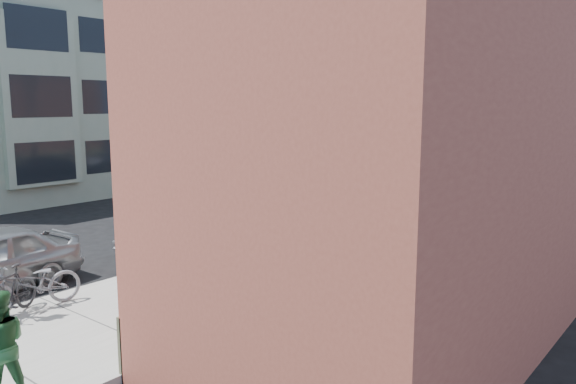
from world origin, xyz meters
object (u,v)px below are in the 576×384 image
Objects in this scene: patio_chair_a at (245,287)px; parked_bike_b at (32,285)px; parked_bike_a at (9,292)px; car_3 at (368,185)px; bus at (444,143)px; tree_leafy_far at (501,80)px; car_1 at (183,226)px; car_2 at (287,204)px; utility_pole_near at (307,73)px; tree_leafy_mid at (460,85)px; patron_grey at (242,251)px; parking_meter_near at (182,232)px; tree_bare at (348,147)px; cyclist at (171,253)px; parking_meter_far at (363,190)px; patio_chair_b at (164,315)px.

parked_bike_b is at bearing -152.82° from patio_chair_a.
parked_bike_a is at bearing -148.06° from patio_chair_a.
parked_bike_b is 0.39× the size of car_3.
tree_leafy_far is at bearing -37.70° from bus.
tree_leafy_far reaches higher than parked_bike_b.
patio_chair_a is at bearing -28.43° from car_1.
car_2 is (-1.80, 10.71, -0.01)m from parked_bike_b.
utility_pole_near is 9.15m from patio_chair_a.
parked_bike_a is 32.49m from bus.
tree_leafy_mid is at bearing 64.89° from car_3.
bus is (-7.25, 27.92, 0.64)m from patron_grey.
parking_meter_near is 7.63m from tree_bare.
tree_bare is 16.29m from tree_leafy_far.
parked_bike_b is (-0.20, -27.78, -5.02)m from tree_leafy_far.
parked_bike_a is 11.35m from car_2.
tree_leafy_far reaches higher than car_2.
utility_pole_near is 8.59m from cyclist.
utility_pole_near is 2.11× the size of car_2.
patron_grey is at bearing -74.10° from parking_meter_far.
patron_grey is at bearing -75.20° from bus.
car_1 is at bearing -123.79° from patron_grey.
car_3 is (-1.45, 12.25, -0.24)m from parking_meter_near.
bus reaches higher than car_2.
patio_chair_b is 16.59m from car_3.
utility_pole_near is 1.44× the size of tree_leafy_mid.
bus is (-8.12, 28.74, 1.12)m from patio_chair_a.
tree_bare reaches higher than car_3.
car_2 is (-5.08, 9.88, 0.10)m from patio_chair_b.
parking_meter_far is 14.80m from tree_leafy_far.
tree_leafy_mid is 3.79× the size of cyclist.
patio_chair_b is (3.49, -8.95, -4.82)m from utility_pole_near.
tree_bare is at bearing -172.89° from patron_grey.
car_1 is at bearing -101.36° from parking_meter_far.
cyclist is 29.74m from bus.
parking_meter_near reaches higher than patio_chair_a.
utility_pole_near is 6.44m from car_1.
tree_leafy_far reaches higher than tree_bare.
car_2 is at bearing -96.68° from tree_leafy_far.
utility_pole_near is 4.83× the size of parked_bike_b.
utility_pole_near reaches higher than car_3.
car_1 reaches higher than parked_bike_a.
car_1 is (-1.60, 1.41, -0.30)m from parking_meter_near.
parking_meter_near is 0.16× the size of tree_leafy_far.
bus is at bearing 105.63° from parked_bike_b.
utility_pole_near reaches higher than car_1.
parking_meter_far is at bearing 64.29° from parked_bike_a.
parked_bike_b is 16.72m from car_3.
patio_chair_a is 0.51× the size of parked_bike_a.
tree_bare is at bearing 96.53° from patio_chair_a.
parking_meter_near is 1.41× the size of patio_chair_b.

